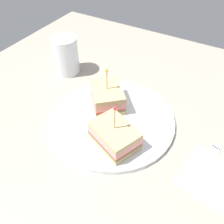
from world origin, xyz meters
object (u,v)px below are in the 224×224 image
Objects in this scene: drink_glass at (66,57)px; fork at (209,156)px; plate at (112,120)px; sandwich_half_back at (114,135)px; napkin at (210,176)px; sandwich_half_front at (107,97)px.

fork is at bearing 167.29° from drink_glass.
drink_glass is at bearing -27.37° from plate.
sandwich_half_back is at bearing 124.23° from plate.
sandwich_half_back reaches higher than napkin.
sandwich_half_front reaches higher than plate.
drink_glass is at bearing -17.66° from napkin.
sandwich_half_front reaches higher than fork.
drink_glass is (18.58, -7.84, 1.42)cm from sandwich_half_front.
plate is 2.54× the size of napkin.
sandwich_half_front is 1.09× the size of drink_glass.
drink_glass is 0.93× the size of napkin.
plate is 2.36× the size of fork.
sandwich_half_front and sandwich_half_back have the same top height.
napkin is (-20.14, -2.83, -3.33)cm from sandwich_half_back.
sandwich_half_front is at bearing -45.90° from plate.
sandwich_half_front is 0.93× the size of fork.
sandwich_half_back reaches higher than plate.
fork is (-18.70, -7.46, -3.23)cm from sandwich_half_back.
napkin is at bearing 162.34° from drink_glass.
drink_glass is (26.25, -17.60, 1.65)cm from sandwich_half_back.
sandwich_half_front is at bearing -4.99° from fork.
sandwich_half_back is at bearing 128.17° from sandwich_half_front.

